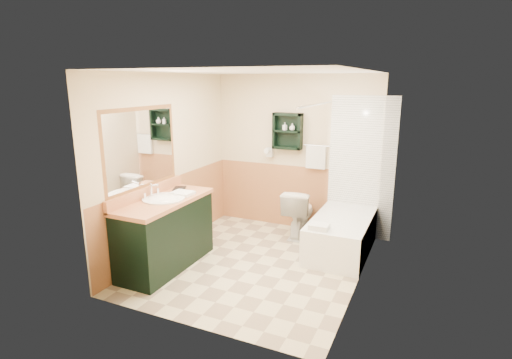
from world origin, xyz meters
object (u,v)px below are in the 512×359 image
object	(u,v)px
hair_dryer	(270,152)
bathtub	(342,234)
toilet	(299,213)
soap_bottle_b	(292,128)
soap_bottle_a	(285,128)
vanity	(166,233)
wall_shelf	(287,131)
vanity_book	(173,182)

from	to	relation	value
hair_dryer	bathtub	xyz separation A→B (m)	(1.33, -0.57, -0.95)
toilet	soap_bottle_b	bearing A→B (deg)	-52.59
bathtub	toilet	distance (m)	0.79
soap_bottle_a	soap_bottle_b	xyz separation A→B (m)	(0.12, 0.00, 0.02)
vanity	wall_shelf	bearing A→B (deg)	65.19
toilet	hair_dryer	bearing A→B (deg)	-29.28
vanity_book	soap_bottle_a	size ratio (longest dim) A/B	1.75
vanity	toilet	bearing A→B (deg)	54.71
vanity_book	soap_bottle_b	world-z (taller)	soap_bottle_b
toilet	vanity_book	size ratio (longest dim) A/B	3.60
bathtub	soap_bottle_b	bearing A→B (deg)	150.35
hair_dryer	bathtub	bearing A→B (deg)	-23.25
bathtub	vanity_book	distance (m)	2.41
wall_shelf	soap_bottle_b	bearing A→B (deg)	-3.68
wall_shelf	vanity	bearing A→B (deg)	-114.81
wall_shelf	soap_bottle_b	distance (m)	0.10
bathtub	toilet	world-z (taller)	toilet
hair_dryer	toilet	xyz separation A→B (m)	(0.60, -0.27, -0.84)
hair_dryer	soap_bottle_b	distance (m)	0.56
toilet	soap_bottle_a	size ratio (longest dim) A/B	6.31
hair_dryer	soap_bottle_a	xyz separation A→B (m)	(0.26, -0.03, 0.39)
vanity_book	vanity	bearing A→B (deg)	-92.70
bathtub	toilet	bearing A→B (deg)	157.94
wall_shelf	bathtub	distance (m)	1.74
vanity	soap_bottle_a	world-z (taller)	soap_bottle_a
vanity	vanity_book	distance (m)	0.72
soap_bottle_b	bathtub	bearing A→B (deg)	-29.65
hair_dryer	soap_bottle_b	bearing A→B (deg)	-4.54
wall_shelf	bathtub	world-z (taller)	wall_shelf
vanity_book	toilet	bearing A→B (deg)	19.28
wall_shelf	vanity	xyz separation A→B (m)	(-0.89, -1.94, -1.11)
bathtub	soap_bottle_a	world-z (taller)	soap_bottle_a
vanity	vanity_book	bearing A→B (deg)	110.56
wall_shelf	toilet	world-z (taller)	wall_shelf
hair_dryer	toilet	bearing A→B (deg)	-24.67
toilet	soap_bottle_b	size ratio (longest dim) A/B	6.66
wall_shelf	bathtub	bearing A→B (deg)	-27.97
hair_dryer	bathtub	world-z (taller)	hair_dryer
soap_bottle_a	soap_bottle_b	bearing A→B (deg)	0.00
vanity	bathtub	world-z (taller)	vanity
hair_dryer	soap_bottle_b	world-z (taller)	soap_bottle_b
wall_shelf	bathtub	xyz separation A→B (m)	(1.03, -0.54, -1.30)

